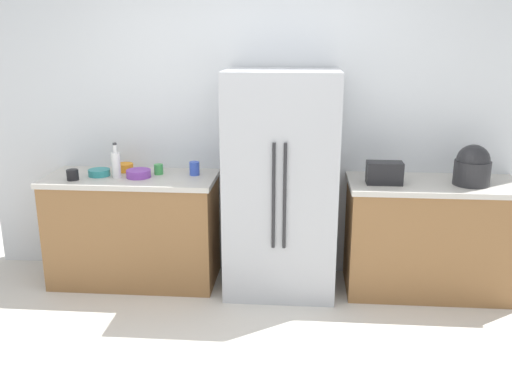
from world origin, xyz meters
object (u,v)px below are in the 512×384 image
at_px(rice_cooker, 472,167).
at_px(bowl_a, 125,167).
at_px(bottle_a, 116,164).
at_px(refrigerator, 281,184).
at_px(cup_b, 194,168).
at_px(cup_a, 159,169).
at_px(bowl_c, 99,173).
at_px(cup_c, 73,175).
at_px(toaster, 384,173).
at_px(bowl_b, 139,174).

bearing_deg(rice_cooker, bowl_a, 175.97).
bearing_deg(bottle_a, bowl_a, 90.07).
relative_size(rice_cooker, bowl_a, 2.16).
height_order(refrigerator, cup_b, refrigerator).
height_order(cup_a, bowl_c, cup_a).
distance_m(refrigerator, rice_cooker, 1.44).
distance_m(bottle_a, cup_a, 0.34).
bearing_deg(bottle_a, cup_c, -162.17).
bearing_deg(toaster, bowl_c, 178.50).
relative_size(rice_cooker, bowl_b, 1.59).
height_order(rice_cooker, bowl_a, rice_cooker).
height_order(bowl_b, bowl_c, bowl_b).
bearing_deg(bowl_a, cup_a, -13.24).
bearing_deg(bowl_a, refrigerator, -8.25).
xyz_separation_m(bowl_b, bowl_c, (-0.33, 0.02, -0.00)).
bearing_deg(rice_cooker, cup_b, 176.79).
distance_m(rice_cooker, cup_c, 3.04).
bearing_deg(bowl_b, bowl_a, 133.38).
height_order(bottle_a, cup_a, bottle_a).
distance_m(refrigerator, cup_a, 1.00).
xyz_separation_m(bottle_a, cup_c, (-0.32, -0.10, -0.07)).
height_order(cup_b, bowl_b, cup_b).
bearing_deg(cup_c, bowl_b, 14.38).
bearing_deg(bottle_a, toaster, -0.40).
relative_size(toaster, cup_b, 2.46).
bearing_deg(refrigerator, bowl_b, 179.57).
bearing_deg(cup_b, bowl_a, 173.06).
relative_size(refrigerator, rice_cooker, 5.69).
height_order(cup_b, bowl_c, cup_b).
height_order(cup_a, cup_c, same).
bearing_deg(cup_c, bowl_a, 43.93).
distance_m(toaster, cup_a, 1.78).
distance_m(toaster, cup_b, 1.49).
bearing_deg(toaster, rice_cooker, 2.18).
relative_size(cup_c, bowl_a, 0.64).
xyz_separation_m(rice_cooker, cup_a, (-2.42, 0.12, -0.10)).
relative_size(rice_cooker, cup_a, 3.72).
distance_m(rice_cooker, bottle_a, 2.72).
height_order(refrigerator, bowl_c, refrigerator).
xyz_separation_m(bottle_a, bowl_c, (-0.16, 0.04, -0.08)).
xyz_separation_m(bottle_a, bowl_a, (-0.00, 0.20, -0.08)).
bearing_deg(bowl_b, cup_b, 14.01).
bearing_deg(refrigerator, toaster, -2.11).
distance_m(toaster, rice_cooker, 0.65).
bearing_deg(refrigerator, cup_c, -175.89).
xyz_separation_m(cup_b, cup_c, (-0.91, -0.23, -0.01)).
distance_m(toaster, bowl_c, 2.23).
xyz_separation_m(cup_a, bowl_a, (-0.30, 0.07, -0.01)).
height_order(refrigerator, bowl_b, refrigerator).
distance_m(cup_a, bowl_c, 0.47).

